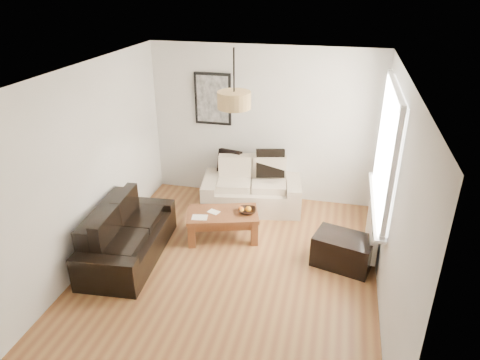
% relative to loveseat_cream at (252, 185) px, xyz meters
% --- Properties ---
extents(floor, '(4.50, 4.50, 0.00)m').
position_rel_loveseat_cream_xyz_m(floor, '(0.08, -1.78, -0.40)').
color(floor, brown).
rests_on(floor, ground).
extents(ceiling, '(3.80, 4.50, 0.00)m').
position_rel_loveseat_cream_xyz_m(ceiling, '(0.08, -1.78, 2.20)').
color(ceiling, white).
rests_on(ceiling, floor).
extents(wall_back, '(3.80, 0.04, 2.60)m').
position_rel_loveseat_cream_xyz_m(wall_back, '(0.08, 0.47, 0.90)').
color(wall_back, silver).
rests_on(wall_back, floor).
extents(wall_front, '(3.80, 0.04, 2.60)m').
position_rel_loveseat_cream_xyz_m(wall_front, '(0.08, -4.03, 0.90)').
color(wall_front, silver).
rests_on(wall_front, floor).
extents(wall_left, '(0.04, 4.50, 2.60)m').
position_rel_loveseat_cream_xyz_m(wall_left, '(-1.82, -1.78, 0.90)').
color(wall_left, silver).
rests_on(wall_left, floor).
extents(wall_right, '(0.04, 4.50, 2.60)m').
position_rel_loveseat_cream_xyz_m(wall_right, '(1.98, -1.78, 0.90)').
color(wall_right, silver).
rests_on(wall_right, floor).
extents(window_bay, '(0.14, 1.90, 1.60)m').
position_rel_loveseat_cream_xyz_m(window_bay, '(1.94, -0.98, 1.20)').
color(window_bay, white).
rests_on(window_bay, wall_right).
extents(radiator, '(0.10, 0.90, 0.52)m').
position_rel_loveseat_cream_xyz_m(radiator, '(1.90, -0.98, -0.02)').
color(radiator, white).
rests_on(radiator, wall_right).
extents(poster, '(0.62, 0.04, 0.87)m').
position_rel_loveseat_cream_xyz_m(poster, '(-0.77, 0.44, 1.30)').
color(poster, black).
rests_on(poster, wall_back).
extents(pendant_shade, '(0.40, 0.40, 0.20)m').
position_rel_loveseat_cream_xyz_m(pendant_shade, '(0.08, -1.48, 1.83)').
color(pendant_shade, tan).
rests_on(pendant_shade, ceiling).
extents(loveseat_cream, '(1.73, 1.13, 0.80)m').
position_rel_loveseat_cream_xyz_m(loveseat_cream, '(0.00, 0.00, 0.00)').
color(loveseat_cream, '#B8A994').
rests_on(loveseat_cream, floor).
extents(sofa_leather, '(0.96, 1.77, 0.74)m').
position_rel_loveseat_cream_xyz_m(sofa_leather, '(-1.35, -1.80, -0.03)').
color(sofa_leather, black).
rests_on(sofa_leather, floor).
extents(coffee_table, '(1.15, 0.84, 0.42)m').
position_rel_loveseat_cream_xyz_m(coffee_table, '(-0.22, -1.04, -0.19)').
color(coffee_table, brown).
rests_on(coffee_table, floor).
extents(ottoman, '(0.86, 0.67, 0.43)m').
position_rel_loveseat_cream_xyz_m(ottoman, '(1.53, -1.31, -0.18)').
color(ottoman, black).
rests_on(ottoman, floor).
extents(cushion_left, '(0.41, 0.21, 0.39)m').
position_rel_loveseat_cream_xyz_m(cushion_left, '(-0.43, 0.19, 0.31)').
color(cushion_left, black).
rests_on(cushion_left, loveseat_cream).
extents(cushion_right, '(0.49, 0.25, 0.47)m').
position_rel_loveseat_cream_xyz_m(cushion_right, '(0.27, 0.19, 0.34)').
color(cushion_right, black).
rests_on(cushion_right, loveseat_cream).
extents(fruit_bowl, '(0.29, 0.29, 0.06)m').
position_rel_loveseat_cream_xyz_m(fruit_bowl, '(0.14, -0.96, 0.05)').
color(fruit_bowl, black).
rests_on(fruit_bowl, coffee_table).
extents(orange_a, '(0.09, 0.09, 0.07)m').
position_rel_loveseat_cream_xyz_m(orange_a, '(0.05, -0.95, 0.06)').
color(orange_a, orange).
rests_on(orange_a, fruit_bowl).
extents(orange_b, '(0.09, 0.09, 0.09)m').
position_rel_loveseat_cream_xyz_m(orange_b, '(0.14, -0.91, 0.06)').
color(orange_b, orange).
rests_on(orange_b, fruit_bowl).
extents(orange_c, '(0.09, 0.09, 0.08)m').
position_rel_loveseat_cream_xyz_m(orange_c, '(0.04, -0.95, 0.06)').
color(orange_c, orange).
rests_on(orange_c, fruit_bowl).
extents(papers, '(0.25, 0.19, 0.01)m').
position_rel_loveseat_cream_xyz_m(papers, '(-0.50, -1.25, 0.03)').
color(papers, white).
rests_on(papers, coffee_table).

